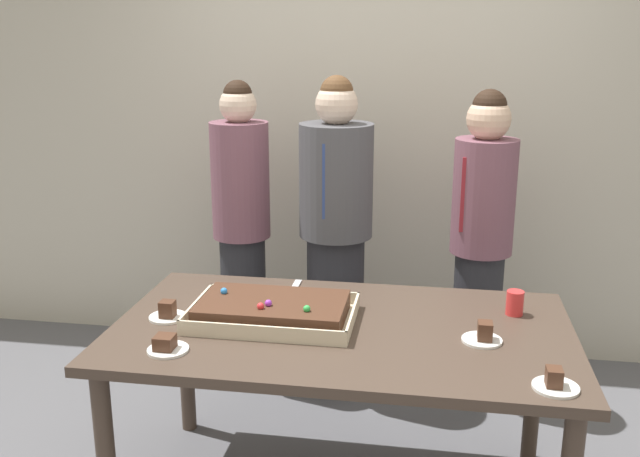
{
  "coord_description": "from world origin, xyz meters",
  "views": [
    {
      "loc": [
        0.33,
        -2.53,
        1.88
      ],
      "look_at": [
        -0.11,
        0.15,
        1.13
      ],
      "focal_mm": 39.54,
      "sensor_mm": 36.0,
      "label": 1
    }
  ],
  "objects_px": {
    "party_table": "(342,346)",
    "plated_slice_near_left": "(483,336)",
    "plated_slice_near_right": "(168,313)",
    "person_striped_tie_right": "(336,236)",
    "cake_server_utensil": "(295,288)",
    "drink_cup_nearest": "(515,303)",
    "plated_slice_far_right": "(166,346)",
    "person_green_shirt_behind": "(242,229)",
    "person_serving_front": "(481,242)",
    "plated_slice_far_left": "(555,383)",
    "sheet_cake": "(273,311)"
  },
  "relations": [
    {
      "from": "cake_server_utensil",
      "to": "person_striped_tie_right",
      "type": "relative_size",
      "value": 0.12
    },
    {
      "from": "plated_slice_near_right",
      "to": "cake_server_utensil",
      "type": "xyz_separation_m",
      "value": [
        0.43,
        0.42,
        -0.02
      ]
    },
    {
      "from": "plated_slice_near_left",
      "to": "person_green_shirt_behind",
      "type": "distance_m",
      "value": 1.63
    },
    {
      "from": "party_table",
      "to": "cake_server_utensil",
      "type": "height_order",
      "value": "cake_server_utensil"
    },
    {
      "from": "person_serving_front",
      "to": "person_striped_tie_right",
      "type": "xyz_separation_m",
      "value": [
        -0.74,
        -0.03,
        0.01
      ]
    },
    {
      "from": "party_table",
      "to": "person_striped_tie_right",
      "type": "bearing_deg",
      "value": 99.55
    },
    {
      "from": "sheet_cake",
      "to": "plated_slice_far_right",
      "type": "distance_m",
      "value": 0.46
    },
    {
      "from": "plated_slice_near_right",
      "to": "drink_cup_nearest",
      "type": "xyz_separation_m",
      "value": [
        1.37,
        0.27,
        0.03
      ]
    },
    {
      "from": "party_table",
      "to": "drink_cup_nearest",
      "type": "bearing_deg",
      "value": 19.02
    },
    {
      "from": "person_serving_front",
      "to": "party_table",
      "type": "bearing_deg",
      "value": 10.88
    },
    {
      "from": "plated_slice_far_left",
      "to": "person_green_shirt_behind",
      "type": "xyz_separation_m",
      "value": [
        -1.43,
        1.41,
        0.07
      ]
    },
    {
      "from": "person_striped_tie_right",
      "to": "cake_server_utensil",
      "type": "bearing_deg",
      "value": -3.14
    },
    {
      "from": "plated_slice_near_left",
      "to": "plated_slice_far_right",
      "type": "xyz_separation_m",
      "value": [
        -1.13,
        -0.27,
        -0.0
      ]
    },
    {
      "from": "plated_slice_far_right",
      "to": "person_green_shirt_behind",
      "type": "bearing_deg",
      "value": 93.9
    },
    {
      "from": "person_striped_tie_right",
      "to": "plated_slice_far_left",
      "type": "bearing_deg",
      "value": 40.84
    },
    {
      "from": "sheet_cake",
      "to": "plated_slice_far_left",
      "type": "bearing_deg",
      "value": -21.34
    },
    {
      "from": "drink_cup_nearest",
      "to": "person_serving_front",
      "type": "distance_m",
      "value": 0.77
    },
    {
      "from": "plated_slice_far_right",
      "to": "person_green_shirt_behind",
      "type": "xyz_separation_m",
      "value": [
        -0.09,
        1.35,
        0.07
      ]
    },
    {
      "from": "party_table",
      "to": "plated_slice_near_left",
      "type": "height_order",
      "value": "plated_slice_near_left"
    },
    {
      "from": "plated_slice_near_right",
      "to": "plated_slice_far_right",
      "type": "bearing_deg",
      "value": -69.71
    },
    {
      "from": "plated_slice_near_left",
      "to": "plated_slice_far_left",
      "type": "distance_m",
      "value": 0.39
    },
    {
      "from": "person_serving_front",
      "to": "person_green_shirt_behind",
      "type": "height_order",
      "value": "person_green_shirt_behind"
    },
    {
      "from": "sheet_cake",
      "to": "person_serving_front",
      "type": "relative_size",
      "value": 0.4
    },
    {
      "from": "plated_slice_near_left",
      "to": "drink_cup_nearest",
      "type": "height_order",
      "value": "drink_cup_nearest"
    },
    {
      "from": "plated_slice_far_right",
      "to": "person_serving_front",
      "type": "xyz_separation_m",
      "value": [
        1.17,
        1.32,
        0.06
      ]
    },
    {
      "from": "cake_server_utensil",
      "to": "person_striped_tie_right",
      "type": "height_order",
      "value": "person_striped_tie_right"
    },
    {
      "from": "plated_slice_far_right",
      "to": "person_striped_tie_right",
      "type": "relative_size",
      "value": 0.09
    },
    {
      "from": "plated_slice_near_right",
      "to": "person_striped_tie_right",
      "type": "xyz_separation_m",
      "value": [
        0.54,
        1.0,
        0.06
      ]
    },
    {
      "from": "plated_slice_near_right",
      "to": "person_striped_tie_right",
      "type": "relative_size",
      "value": 0.09
    },
    {
      "from": "drink_cup_nearest",
      "to": "plated_slice_far_right",
      "type": "bearing_deg",
      "value": -156.21
    },
    {
      "from": "sheet_cake",
      "to": "plated_slice_near_left",
      "type": "distance_m",
      "value": 0.82
    },
    {
      "from": "plated_slice_near_right",
      "to": "person_serving_front",
      "type": "xyz_separation_m",
      "value": [
        1.28,
        1.03,
        0.06
      ]
    },
    {
      "from": "person_serving_front",
      "to": "plated_slice_far_left",
      "type": "bearing_deg",
      "value": 47.9
    },
    {
      "from": "plated_slice_far_left",
      "to": "person_serving_front",
      "type": "xyz_separation_m",
      "value": [
        -0.16,
        1.38,
        0.06
      ]
    },
    {
      "from": "party_table",
      "to": "drink_cup_nearest",
      "type": "distance_m",
      "value": 0.73
    },
    {
      "from": "plated_slice_far_left",
      "to": "person_green_shirt_behind",
      "type": "height_order",
      "value": "person_green_shirt_behind"
    },
    {
      "from": "plated_slice_far_right",
      "to": "drink_cup_nearest",
      "type": "height_order",
      "value": "drink_cup_nearest"
    },
    {
      "from": "party_table",
      "to": "person_serving_front",
      "type": "height_order",
      "value": "person_serving_front"
    },
    {
      "from": "plated_slice_far_left",
      "to": "person_serving_front",
      "type": "height_order",
      "value": "person_serving_front"
    },
    {
      "from": "party_table",
      "to": "drink_cup_nearest",
      "type": "relative_size",
      "value": 17.83
    },
    {
      "from": "plated_slice_near_right",
      "to": "cake_server_utensil",
      "type": "distance_m",
      "value": 0.6
    },
    {
      "from": "plated_slice_near_right",
      "to": "drink_cup_nearest",
      "type": "distance_m",
      "value": 1.4
    },
    {
      "from": "plated_slice_near_right",
      "to": "cake_server_utensil",
      "type": "relative_size",
      "value": 0.75
    },
    {
      "from": "drink_cup_nearest",
      "to": "person_green_shirt_behind",
      "type": "bearing_deg",
      "value": 149.97
    },
    {
      "from": "plated_slice_far_right",
      "to": "person_green_shirt_behind",
      "type": "height_order",
      "value": "person_green_shirt_behind"
    },
    {
      "from": "cake_server_utensil",
      "to": "plated_slice_near_right",
      "type": "bearing_deg",
      "value": -135.83
    },
    {
      "from": "plated_slice_far_left",
      "to": "person_green_shirt_behind",
      "type": "bearing_deg",
      "value": 135.42
    },
    {
      "from": "party_table",
      "to": "cake_server_utensil",
      "type": "distance_m",
      "value": 0.47
    },
    {
      "from": "person_serving_front",
      "to": "cake_server_utensil",
      "type": "bearing_deg",
      "value": -12.92
    },
    {
      "from": "party_table",
      "to": "plated_slice_near_left",
      "type": "distance_m",
      "value": 0.55
    }
  ]
}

